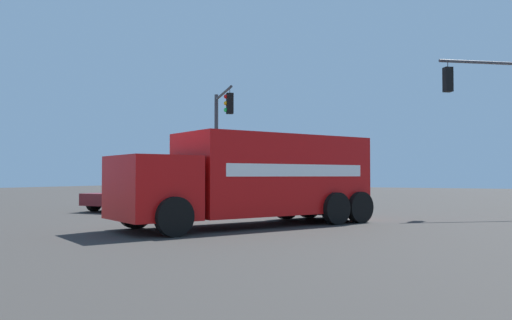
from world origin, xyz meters
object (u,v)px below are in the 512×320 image
object	(u,v)px
traffic_light_primary	(220,130)
pickup_maroon	(138,193)
delivery_truck	(256,178)
traffic_light_secondary	(505,110)

from	to	relation	value
traffic_light_primary	pickup_maroon	xyz separation A→B (m)	(1.77, 4.08, -3.08)
delivery_truck	pickup_maroon	size ratio (longest dim) A/B	1.60
traffic_light_secondary	delivery_truck	bearing A→B (deg)	52.55
delivery_truck	traffic_light_secondary	bearing A→B (deg)	-127.45
traffic_light_primary	delivery_truck	bearing A→B (deg)	128.05
traffic_light_secondary	pickup_maroon	world-z (taller)	traffic_light_secondary
delivery_truck	traffic_light_secondary	size ratio (longest dim) A/B	1.38
pickup_maroon	traffic_light_primary	bearing A→B (deg)	-113.44
traffic_light_secondary	pickup_maroon	xyz separation A→B (m)	(14.64, 4.59, -3.39)
delivery_truck	pickup_maroon	bearing A→B (deg)	-26.24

